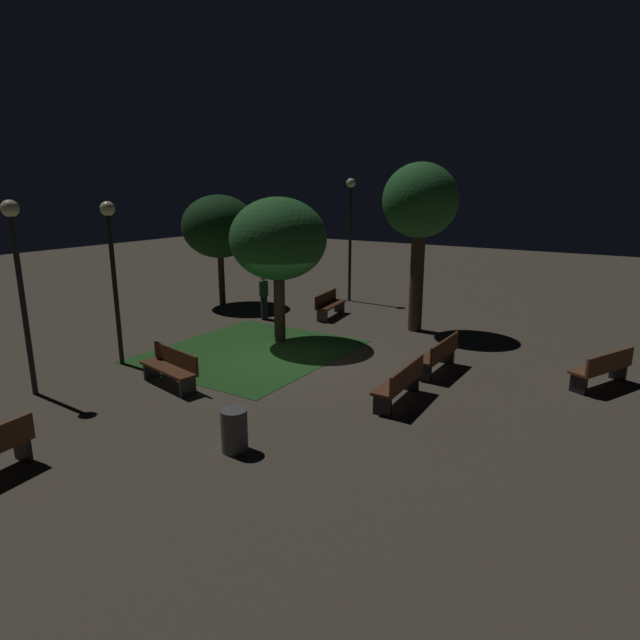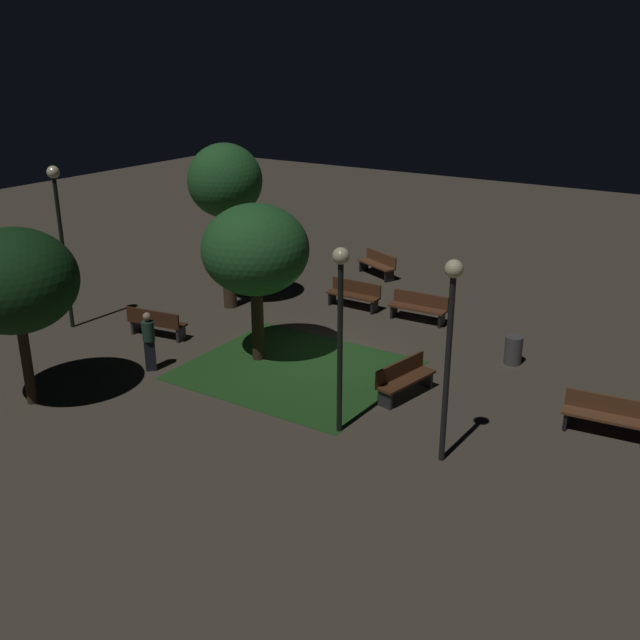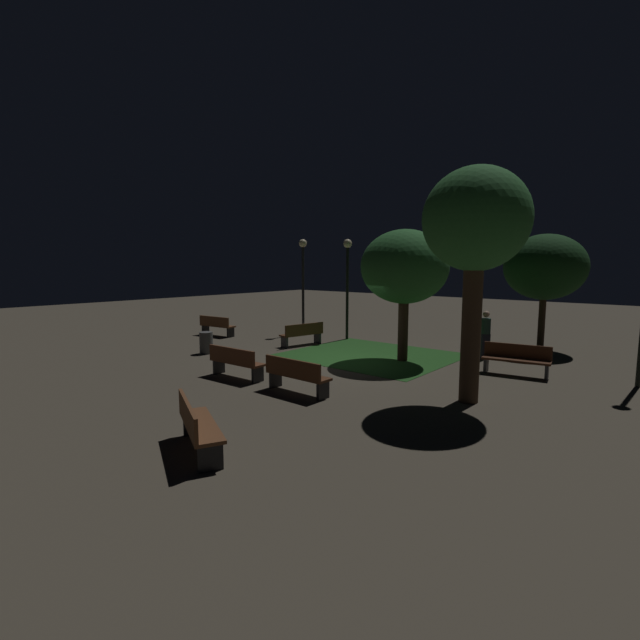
{
  "view_description": "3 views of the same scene",
  "coord_description": "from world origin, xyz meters",
  "px_view_note": "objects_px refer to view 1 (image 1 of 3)",
  "views": [
    {
      "loc": [
        -11.08,
        -8.2,
        4.52
      ],
      "look_at": [
        0.76,
        -0.63,
        1.0
      ],
      "focal_mm": 29.76,
      "sensor_mm": 36.0,
      "label": 1
    },
    {
      "loc": [
        -10.1,
        15.59,
        7.96
      ],
      "look_at": [
        -0.24,
        0.3,
        1.17
      ],
      "focal_mm": 40.91,
      "sensor_mm": 36.0,
      "label": 2
    },
    {
      "loc": [
        8.42,
        -11.61,
        3.13
      ],
      "look_at": [
        -0.97,
        -0.49,
        1.33
      ],
      "focal_mm": 24.9,
      "sensor_mm": 36.0,
      "label": 3
    }
  ],
  "objects_px": {
    "lamp_post_path_center": "(112,255)",
    "lamp_post_plaza_east": "(18,264)",
    "bench_corner": "(329,304)",
    "tree_near_wall": "(219,227)",
    "bench_by_lamp": "(603,368)",
    "tree_tall_center": "(420,204)",
    "lamp_post_near_wall": "(350,220)",
    "bench_front_left": "(401,382)",
    "bench_near_trees": "(439,354)",
    "tree_back_right": "(278,240)",
    "pedestrian": "(264,295)",
    "trash_bin": "(234,430)",
    "bench_path_side": "(171,367)"
  },
  "relations": [
    {
      "from": "bench_path_side",
      "to": "lamp_post_plaza_east",
      "type": "bearing_deg",
      "value": 131.81
    },
    {
      "from": "bench_path_side",
      "to": "pedestrian",
      "type": "distance_m",
      "value": 6.68
    },
    {
      "from": "bench_path_side",
      "to": "pedestrian",
      "type": "xyz_separation_m",
      "value": [
        6.29,
        2.24,
        0.37
      ]
    },
    {
      "from": "tree_back_right",
      "to": "pedestrian",
      "type": "height_order",
      "value": "tree_back_right"
    },
    {
      "from": "tree_near_wall",
      "to": "tree_back_right",
      "type": "xyz_separation_m",
      "value": [
        -2.95,
        -5.05,
        0.01
      ]
    },
    {
      "from": "trash_bin",
      "to": "pedestrian",
      "type": "xyz_separation_m",
      "value": [
        7.87,
        5.58,
        0.46
      ]
    },
    {
      "from": "bench_corner",
      "to": "lamp_post_plaza_east",
      "type": "height_order",
      "value": "lamp_post_plaza_east"
    },
    {
      "from": "lamp_post_plaza_east",
      "to": "pedestrian",
      "type": "height_order",
      "value": "lamp_post_plaza_east"
    },
    {
      "from": "bench_path_side",
      "to": "bench_by_lamp",
      "type": "height_order",
      "value": "same"
    },
    {
      "from": "lamp_post_plaza_east",
      "to": "lamp_post_near_wall",
      "type": "bearing_deg",
      "value": -4.48
    },
    {
      "from": "lamp_post_near_wall",
      "to": "bench_front_left",
      "type": "bearing_deg",
      "value": -144.53
    },
    {
      "from": "bench_by_lamp",
      "to": "tree_tall_center",
      "type": "distance_m",
      "value": 7.1
    },
    {
      "from": "trash_bin",
      "to": "pedestrian",
      "type": "height_order",
      "value": "pedestrian"
    },
    {
      "from": "lamp_post_near_wall",
      "to": "lamp_post_path_center",
      "type": "xyz_separation_m",
      "value": [
        -10.2,
        1.1,
        -0.39
      ]
    },
    {
      "from": "bench_by_lamp",
      "to": "tree_back_right",
      "type": "bearing_deg",
      "value": 96.46
    },
    {
      "from": "tree_tall_center",
      "to": "trash_bin",
      "type": "relative_size",
      "value": 6.83
    },
    {
      "from": "lamp_post_path_center",
      "to": "lamp_post_plaza_east",
      "type": "xyz_separation_m",
      "value": [
        -2.41,
        -0.11,
        0.05
      ]
    },
    {
      "from": "bench_corner",
      "to": "tree_back_right",
      "type": "height_order",
      "value": "tree_back_right"
    },
    {
      "from": "tree_back_right",
      "to": "bench_front_left",
      "type": "bearing_deg",
      "value": -115.49
    },
    {
      "from": "lamp_post_plaza_east",
      "to": "bench_corner",
      "type": "bearing_deg",
      "value": -10.08
    },
    {
      "from": "bench_front_left",
      "to": "lamp_post_path_center",
      "type": "bearing_deg",
      "value": 102.08
    },
    {
      "from": "bench_near_trees",
      "to": "tree_back_right",
      "type": "distance_m",
      "value": 5.64
    },
    {
      "from": "bench_near_trees",
      "to": "pedestrian",
      "type": "height_order",
      "value": "pedestrian"
    },
    {
      "from": "tree_tall_center",
      "to": "lamp_post_near_wall",
      "type": "xyz_separation_m",
      "value": [
        2.87,
        4.06,
        -0.74
      ]
    },
    {
      "from": "bench_near_trees",
      "to": "bench_corner",
      "type": "relative_size",
      "value": 0.97
    },
    {
      "from": "bench_by_lamp",
      "to": "lamp_post_plaza_east",
      "type": "xyz_separation_m",
      "value": [
        -7.33,
        10.71,
        2.45
      ]
    },
    {
      "from": "tree_back_right",
      "to": "pedestrian",
      "type": "xyz_separation_m",
      "value": [
        1.93,
        2.14,
        -2.2
      ]
    },
    {
      "from": "bench_path_side",
      "to": "tree_near_wall",
      "type": "xyz_separation_m",
      "value": [
        7.31,
        5.15,
        2.57
      ]
    },
    {
      "from": "lamp_post_plaza_east",
      "to": "trash_bin",
      "type": "height_order",
      "value": "lamp_post_plaza_east"
    },
    {
      "from": "bench_path_side",
      "to": "bench_corner",
      "type": "bearing_deg",
      "value": 3.57
    },
    {
      "from": "bench_by_lamp",
      "to": "bench_front_left",
      "type": "bearing_deg",
      "value": 133.38
    },
    {
      "from": "bench_path_side",
      "to": "tree_near_wall",
      "type": "bearing_deg",
      "value": 35.2
    },
    {
      "from": "tree_near_wall",
      "to": "lamp_post_plaza_east",
      "type": "relative_size",
      "value": 1.0
    },
    {
      "from": "trash_bin",
      "to": "bench_path_side",
      "type": "bearing_deg",
      "value": 64.63
    },
    {
      "from": "bench_near_trees",
      "to": "lamp_post_near_wall",
      "type": "distance_m",
      "value": 9.27
    },
    {
      "from": "bench_path_side",
      "to": "bench_corner",
      "type": "xyz_separation_m",
      "value": [
        7.81,
        0.49,
        0.0
      ]
    },
    {
      "from": "bench_corner",
      "to": "trash_bin",
      "type": "height_order",
      "value": "bench_corner"
    },
    {
      "from": "tree_tall_center",
      "to": "lamp_post_path_center",
      "type": "xyz_separation_m",
      "value": [
        -7.34,
        5.16,
        -1.13
      ]
    },
    {
      "from": "bench_corner",
      "to": "tree_near_wall",
      "type": "relative_size",
      "value": 0.43
    },
    {
      "from": "bench_front_left",
      "to": "tree_back_right",
      "type": "bearing_deg",
      "value": 64.51
    },
    {
      "from": "bench_front_left",
      "to": "trash_bin",
      "type": "xyz_separation_m",
      "value": [
        -3.55,
        1.57,
        -0.09
      ]
    },
    {
      "from": "bench_corner",
      "to": "tree_near_wall",
      "type": "height_order",
      "value": "tree_near_wall"
    },
    {
      "from": "bench_by_lamp",
      "to": "tree_tall_center",
      "type": "bearing_deg",
      "value": 66.88
    },
    {
      "from": "bench_front_left",
      "to": "bench_corner",
      "type": "xyz_separation_m",
      "value": [
        5.85,
        5.41,
        0.0
      ]
    },
    {
      "from": "bench_near_trees",
      "to": "bench_by_lamp",
      "type": "height_order",
      "value": "same"
    },
    {
      "from": "tree_near_wall",
      "to": "bench_by_lamp",
      "type": "bearing_deg",
      "value": -98.24
    },
    {
      "from": "tree_back_right",
      "to": "lamp_post_plaza_east",
      "type": "xyz_separation_m",
      "value": [
        -6.35,
        2.13,
        -0.12
      ]
    },
    {
      "from": "pedestrian",
      "to": "bench_path_side",
      "type": "bearing_deg",
      "value": -160.4
    },
    {
      "from": "bench_path_side",
      "to": "tree_tall_center",
      "type": "height_order",
      "value": "tree_tall_center"
    },
    {
      "from": "bench_front_left",
      "to": "lamp_post_near_wall",
      "type": "distance_m",
      "value": 10.98
    }
  ]
}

